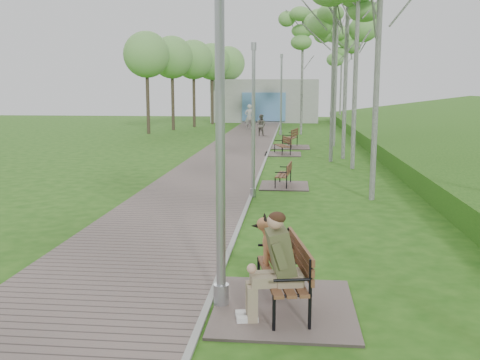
# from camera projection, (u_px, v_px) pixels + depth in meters

# --- Properties ---
(walkway) EXTENTS (3.50, 67.00, 0.04)m
(walkway) POSITION_uv_depth(u_px,v_px,m) (223.00, 163.00, 23.07)
(walkway) COLOR #74635E
(walkway) RESTS_ON ground
(kerb) EXTENTS (0.10, 67.00, 0.05)m
(kerb) POSITION_uv_depth(u_px,v_px,m) (264.00, 163.00, 22.89)
(kerb) COLOR #999993
(kerb) RESTS_ON ground
(building_north) EXTENTS (10.00, 5.20, 4.00)m
(building_north) POSITION_uv_depth(u_px,v_px,m) (265.00, 101.00, 51.61)
(building_north) COLOR #9E9E99
(building_north) RESTS_ON ground
(bench_main) EXTENTS (2.05, 2.28, 1.79)m
(bench_main) POSITION_uv_depth(u_px,v_px,m) (277.00, 276.00, 7.74)
(bench_main) COLOR #74635E
(bench_main) RESTS_ON ground
(bench_second) EXTENTS (1.57, 1.75, 0.97)m
(bench_second) POSITION_uv_depth(u_px,v_px,m) (283.00, 181.00, 17.61)
(bench_second) COLOR #74635E
(bench_second) RESTS_ON ground
(bench_third) EXTENTS (1.74, 1.93, 1.07)m
(bench_third) POSITION_uv_depth(u_px,v_px,m) (282.00, 150.00, 26.06)
(bench_third) COLOR #74635E
(bench_third) RESTS_ON ground
(bench_far) EXTENTS (2.06, 2.29, 1.27)m
(bench_far) POSITION_uv_depth(u_px,v_px,m) (290.00, 143.00, 29.14)
(bench_far) COLOR #74635E
(bench_far) RESTS_ON ground
(lamp_post_near) EXTENTS (0.23, 0.23, 5.89)m
(lamp_post_near) POSITION_uv_depth(u_px,v_px,m) (220.00, 121.00, 7.48)
(lamp_post_near) COLOR #989A9F
(lamp_post_near) RESTS_ON ground
(lamp_post_second) EXTENTS (0.17, 0.17, 4.48)m
(lamp_post_second) POSITION_uv_depth(u_px,v_px,m) (253.00, 127.00, 15.56)
(lamp_post_second) COLOR #989A9F
(lamp_post_second) RESTS_ON ground
(lamp_post_third) EXTENTS (0.21, 0.21, 5.48)m
(lamp_post_third) POSITION_uv_depth(u_px,v_px,m) (281.00, 98.00, 36.49)
(lamp_post_third) COLOR #989A9F
(lamp_post_third) RESTS_ON ground
(pedestrian_near) EXTENTS (0.84, 0.72, 1.94)m
(pedestrian_near) POSITION_uv_depth(u_px,v_px,m) (249.00, 117.00, 41.80)
(pedestrian_near) COLOR silver
(pedestrian_near) RESTS_ON ground
(pedestrian_far) EXTENTS (0.86, 0.77, 1.46)m
(pedestrian_far) POSITION_uv_depth(u_px,v_px,m) (261.00, 125.00, 35.98)
(pedestrian_far) COLOR gray
(pedestrian_far) RESTS_ON ground
(birch_mid_c) EXTENTS (2.73, 2.73, 8.71)m
(birch_mid_c) POSITION_uv_depth(u_px,v_px,m) (335.00, 0.00, 22.40)
(birch_mid_c) COLOR silver
(birch_mid_c) RESTS_ON ground
(birch_far_a) EXTENTS (2.51, 2.51, 8.15)m
(birch_far_a) POSITION_uv_depth(u_px,v_px,m) (337.00, 28.00, 28.78)
(birch_far_a) COLOR silver
(birch_far_a) RESTS_ON ground
(birch_far_c) EXTENTS (2.40, 2.40, 7.90)m
(birch_far_c) POSITION_uv_depth(u_px,v_px,m) (356.00, 34.00, 29.96)
(birch_far_c) COLOR silver
(birch_far_c) RESTS_ON ground
(birch_distant_a) EXTENTS (2.32, 2.32, 8.54)m
(birch_distant_a) POSITION_uv_depth(u_px,v_px,m) (303.00, 36.00, 36.19)
(birch_distant_a) COLOR silver
(birch_distant_a) RESTS_ON ground
(birch_distant_b) EXTENTS (2.44, 2.44, 9.01)m
(birch_distant_b) POSITION_uv_depth(u_px,v_px,m) (342.00, 44.00, 47.31)
(birch_distant_b) COLOR silver
(birch_distant_b) RESTS_ON ground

